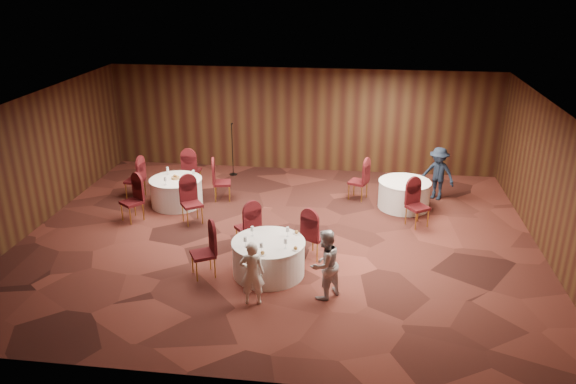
# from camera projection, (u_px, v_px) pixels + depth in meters

# --- Properties ---
(ground) EXTENTS (12.00, 12.00, 0.00)m
(ground) POSITION_uv_depth(u_px,v_px,m) (279.00, 238.00, 13.34)
(ground) COLOR black
(ground) RESTS_ON ground
(room_shell) EXTENTS (12.00, 12.00, 12.00)m
(room_shell) POSITION_uv_depth(u_px,v_px,m) (278.00, 159.00, 12.62)
(room_shell) COLOR silver
(room_shell) RESTS_ON ground
(table_main) EXTENTS (1.52, 1.52, 0.74)m
(table_main) POSITION_uv_depth(u_px,v_px,m) (269.00, 257.00, 11.64)
(table_main) COLOR white
(table_main) RESTS_ON ground
(table_left) EXTENTS (1.40, 1.40, 0.74)m
(table_left) POSITION_uv_depth(u_px,v_px,m) (177.00, 192.00, 15.08)
(table_left) COLOR white
(table_left) RESTS_ON ground
(table_right) EXTENTS (1.38, 1.38, 0.74)m
(table_right) POSITION_uv_depth(u_px,v_px,m) (404.00, 194.00, 14.92)
(table_right) COLOR white
(table_right) RESTS_ON ground
(chairs_main) EXTENTS (2.93, 2.09, 1.00)m
(chairs_main) POSITION_uv_depth(u_px,v_px,m) (256.00, 239.00, 12.17)
(chairs_main) COLOR #390B0B
(chairs_main) RESTS_ON ground
(chairs_left) EXTENTS (3.04, 3.15, 1.00)m
(chairs_left) POSITION_uv_depth(u_px,v_px,m) (175.00, 187.00, 15.06)
(chairs_left) COLOR #390B0B
(chairs_left) RESTS_ON ground
(chairs_right) EXTENTS (2.18, 2.29, 1.00)m
(chairs_right) POSITION_uv_depth(u_px,v_px,m) (386.00, 194.00, 14.61)
(chairs_right) COLOR #390B0B
(chairs_right) RESTS_ON ground
(tabletop_main) EXTENTS (1.13, 1.16, 0.22)m
(tabletop_main) POSITION_uv_depth(u_px,v_px,m) (275.00, 240.00, 11.34)
(tabletop_main) COLOR silver
(tabletop_main) RESTS_ON table_main
(tabletop_left) EXTENTS (0.84, 0.83, 0.22)m
(tabletop_left) POSITION_uv_depth(u_px,v_px,m) (175.00, 176.00, 14.92)
(tabletop_left) COLOR silver
(tabletop_left) RESTS_ON table_left
(tabletop_right) EXTENTS (0.08, 0.08, 0.22)m
(tabletop_right) POSITION_uv_depth(u_px,v_px,m) (414.00, 179.00, 14.51)
(tabletop_right) COLOR silver
(tabletop_right) RESTS_ON table_right
(mic_stand) EXTENTS (0.24, 0.24, 1.64)m
(mic_stand) POSITION_uv_depth(u_px,v_px,m) (233.00, 160.00, 17.27)
(mic_stand) COLOR black
(mic_stand) RESTS_ON ground
(woman_a) EXTENTS (0.51, 0.37, 1.29)m
(woman_a) POSITION_uv_depth(u_px,v_px,m) (252.00, 273.00, 10.50)
(woman_a) COLOR white
(woman_a) RESTS_ON ground
(woman_b) EXTENTS (0.86, 0.87, 1.42)m
(woman_b) POSITION_uv_depth(u_px,v_px,m) (325.00, 264.00, 10.69)
(woman_b) COLOR silver
(woman_b) RESTS_ON ground
(man_c) EXTENTS (1.10, 0.96, 1.48)m
(man_c) POSITION_uv_depth(u_px,v_px,m) (438.00, 174.00, 15.35)
(man_c) COLOR black
(man_c) RESTS_ON ground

